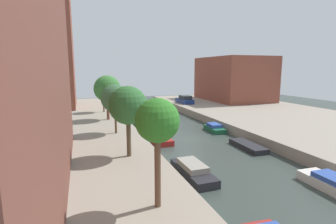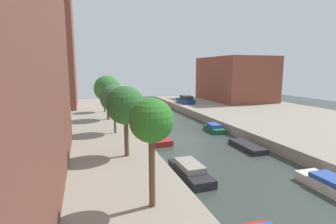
{
  "view_description": "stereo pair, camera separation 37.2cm",
  "coord_description": "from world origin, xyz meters",
  "px_view_note": "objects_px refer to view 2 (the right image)",
  "views": [
    {
      "loc": [
        -10.18,
        -23.08,
        6.98
      ],
      "look_at": [
        -0.24,
        6.32,
        1.81
      ],
      "focal_mm": 27.69,
      "sensor_mm": 36.0,
      "label": 1
    },
    {
      "loc": [
        -9.82,
        -23.19,
        6.98
      ],
      "look_at": [
        -0.24,
        6.32,
        1.81
      ],
      "focal_mm": 27.69,
      "sensor_mm": 36.0,
      "label": 2
    }
  ],
  "objects_px": {
    "street_tree_0": "(151,122)",
    "moored_boat_left_2": "(190,171)",
    "apartment_tower_far": "(37,21)",
    "moored_boat_left_3": "(159,140)",
    "parked_car": "(186,100)",
    "moored_boat_right_2": "(247,146)",
    "street_tree_4": "(104,87)",
    "moored_boat_left_4": "(141,125)",
    "street_tree_2": "(114,98)",
    "street_tree_1": "(126,106)",
    "low_block_right": "(235,79)",
    "moored_boat_right_1": "(333,186)",
    "street_tree_3": "(107,89)",
    "moored_boat_right_3": "(214,128)"
  },
  "relations": [
    {
      "from": "low_block_right",
      "to": "moored_boat_right_1",
      "type": "bearing_deg",
      "value": -113.32
    },
    {
      "from": "street_tree_0",
      "to": "moored_boat_right_1",
      "type": "xyz_separation_m",
      "value": [
        10.7,
        0.0,
        -4.42
      ]
    },
    {
      "from": "apartment_tower_far",
      "to": "moored_boat_left_3",
      "type": "height_order",
      "value": "apartment_tower_far"
    },
    {
      "from": "apartment_tower_far",
      "to": "moored_boat_right_2",
      "type": "height_order",
      "value": "apartment_tower_far"
    },
    {
      "from": "parked_car",
      "to": "street_tree_0",
      "type": "bearing_deg",
      "value": -114.27
    },
    {
      "from": "moored_boat_left_2",
      "to": "moored_boat_right_2",
      "type": "height_order",
      "value": "moored_boat_left_2"
    },
    {
      "from": "street_tree_1",
      "to": "moored_boat_left_3",
      "type": "bearing_deg",
      "value": 54.96
    },
    {
      "from": "street_tree_0",
      "to": "street_tree_2",
      "type": "height_order",
      "value": "street_tree_0"
    },
    {
      "from": "street_tree_1",
      "to": "moored_boat_right_2",
      "type": "bearing_deg",
      "value": 7.77
    },
    {
      "from": "street_tree_0",
      "to": "street_tree_1",
      "type": "bearing_deg",
      "value": 90.0
    },
    {
      "from": "moored_boat_left_3",
      "to": "parked_car",
      "type": "bearing_deg",
      "value": 61.51
    },
    {
      "from": "street_tree_3",
      "to": "street_tree_1",
      "type": "bearing_deg",
      "value": -90.0
    },
    {
      "from": "street_tree_3",
      "to": "parked_car",
      "type": "xyz_separation_m",
      "value": [
        14.39,
        10.96,
        -3.08
      ]
    },
    {
      "from": "apartment_tower_far",
      "to": "street_tree_0",
      "type": "bearing_deg",
      "value": -75.56
    },
    {
      "from": "street_tree_4",
      "to": "moored_boat_left_4",
      "type": "xyz_separation_m",
      "value": [
        3.62,
        -7.49,
        -4.11
      ]
    },
    {
      "from": "street_tree_3",
      "to": "moored_boat_right_3",
      "type": "height_order",
      "value": "street_tree_3"
    },
    {
      "from": "street_tree_1",
      "to": "street_tree_2",
      "type": "height_order",
      "value": "street_tree_1"
    },
    {
      "from": "low_block_right",
      "to": "moored_boat_left_3",
      "type": "relative_size",
      "value": 4.43
    },
    {
      "from": "street_tree_1",
      "to": "moored_boat_left_2",
      "type": "relative_size",
      "value": 1.07
    },
    {
      "from": "apartment_tower_far",
      "to": "street_tree_1",
      "type": "bearing_deg",
      "value": -72.03
    },
    {
      "from": "street_tree_1",
      "to": "moored_boat_right_2",
      "type": "relative_size",
      "value": 1.19
    },
    {
      "from": "moored_boat_right_1",
      "to": "street_tree_0",
      "type": "bearing_deg",
      "value": -179.99
    },
    {
      "from": "moored_boat_right_1",
      "to": "moored_boat_right_3",
      "type": "distance_m",
      "value": 15.25
    },
    {
      "from": "moored_boat_left_4",
      "to": "moored_boat_right_2",
      "type": "height_order",
      "value": "moored_boat_left_4"
    },
    {
      "from": "street_tree_0",
      "to": "moored_boat_left_3",
      "type": "height_order",
      "value": "street_tree_0"
    },
    {
      "from": "street_tree_0",
      "to": "moored_boat_right_2",
      "type": "distance_m",
      "value": 14.55
    },
    {
      "from": "street_tree_0",
      "to": "moored_boat_right_3",
      "type": "bearing_deg",
      "value": 53.73
    },
    {
      "from": "street_tree_2",
      "to": "moored_boat_right_2",
      "type": "relative_size",
      "value": 1.13
    },
    {
      "from": "street_tree_0",
      "to": "moored_boat_right_1",
      "type": "bearing_deg",
      "value": 0.01
    },
    {
      "from": "street_tree_1",
      "to": "moored_boat_left_4",
      "type": "bearing_deg",
      "value": 73.63
    },
    {
      "from": "street_tree_3",
      "to": "moored_boat_right_1",
      "type": "xyz_separation_m",
      "value": [
        10.7,
        -20.96,
        -4.3
      ]
    },
    {
      "from": "apartment_tower_far",
      "to": "moored_boat_left_3",
      "type": "xyz_separation_m",
      "value": [
        12.76,
        -21.45,
        -13.75
      ]
    },
    {
      "from": "moored_boat_left_4",
      "to": "street_tree_1",
      "type": "bearing_deg",
      "value": -106.37
    },
    {
      "from": "apartment_tower_far",
      "to": "moored_boat_left_3",
      "type": "bearing_deg",
      "value": -59.25
    },
    {
      "from": "moored_boat_left_2",
      "to": "moored_boat_right_1",
      "type": "relative_size",
      "value": 1.05
    },
    {
      "from": "street_tree_3",
      "to": "parked_car",
      "type": "bearing_deg",
      "value": 37.3
    },
    {
      "from": "street_tree_1",
      "to": "moored_boat_left_2",
      "type": "distance_m",
      "value": 6.11
    },
    {
      "from": "street_tree_3",
      "to": "moored_boat_right_3",
      "type": "distance_m",
      "value": 13.28
    },
    {
      "from": "street_tree_0",
      "to": "street_tree_4",
      "type": "height_order",
      "value": "street_tree_0"
    },
    {
      "from": "low_block_right",
      "to": "moored_boat_left_4",
      "type": "relative_size",
      "value": 3.11
    },
    {
      "from": "street_tree_1",
      "to": "street_tree_3",
      "type": "height_order",
      "value": "street_tree_3"
    },
    {
      "from": "low_block_right",
      "to": "parked_car",
      "type": "distance_m",
      "value": 11.5
    },
    {
      "from": "parked_car",
      "to": "moored_boat_right_2",
      "type": "xyz_separation_m",
      "value": [
        -3.53,
        -23.38,
        -1.36
      ]
    },
    {
      "from": "apartment_tower_far",
      "to": "moored_boat_left_3",
      "type": "distance_m",
      "value": 28.5
    },
    {
      "from": "parked_car",
      "to": "moored_boat_left_3",
      "type": "height_order",
      "value": "parked_car"
    },
    {
      "from": "apartment_tower_far",
      "to": "moored_boat_right_3",
      "type": "distance_m",
      "value": 30.72
    },
    {
      "from": "street_tree_2",
      "to": "moored_boat_right_1",
      "type": "bearing_deg",
      "value": -52.52
    },
    {
      "from": "moored_boat_left_4",
      "to": "moored_boat_right_3",
      "type": "xyz_separation_m",
      "value": [
        7.56,
        -4.13,
        -0.04
      ]
    },
    {
      "from": "street_tree_0",
      "to": "moored_boat_left_4",
      "type": "height_order",
      "value": "street_tree_0"
    },
    {
      "from": "street_tree_0",
      "to": "moored_boat_left_2",
      "type": "relative_size",
      "value": 1.06
    }
  ]
}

